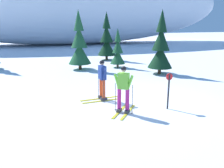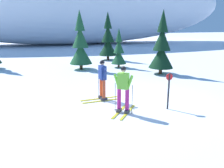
% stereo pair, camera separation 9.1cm
% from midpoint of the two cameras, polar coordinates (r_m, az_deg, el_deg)
% --- Properties ---
extents(ground_plane, '(120.00, 120.00, 0.00)m').
position_cam_midpoint_polar(ground_plane, '(10.37, 7.62, -4.51)').
color(ground_plane, white).
extents(skier_lime_jacket, '(1.36, 1.57, 1.85)m').
position_cam_midpoint_polar(skier_lime_jacket, '(8.87, 3.05, -1.16)').
color(skier_lime_jacket, gold).
rests_on(skier_lime_jacket, ground).
extents(skier_navy_jacket, '(1.82, 0.82, 1.82)m').
position_cam_midpoint_polar(skier_navy_jacket, '(10.39, -2.13, 1.19)').
color(skier_navy_jacket, gold).
rests_on(skier_navy_jacket, ground).
extents(pine_tree_center_left, '(1.66, 1.66, 4.29)m').
position_cam_midpoint_polar(pine_tree_center_left, '(17.43, -7.55, 9.39)').
color(pine_tree_center_left, '#47301E').
rests_on(pine_tree_center_left, ground).
extents(pine_tree_center, '(1.16, 1.16, 2.99)m').
position_cam_midpoint_polar(pine_tree_center, '(18.08, 1.81, 7.97)').
color(pine_tree_center, '#47301E').
rests_on(pine_tree_center, ground).
extents(pine_tree_center_right, '(1.68, 1.68, 4.34)m').
position_cam_midpoint_polar(pine_tree_center_right, '(21.75, -0.88, 10.63)').
color(pine_tree_center_right, '#47301E').
rests_on(pine_tree_center_right, ground).
extents(pine_tree_far_right, '(1.64, 1.64, 4.24)m').
position_cam_midpoint_polar(pine_tree_far_right, '(16.05, 12.15, 8.65)').
color(pine_tree_far_right, '#47301E').
rests_on(pine_tree_far_right, ground).
extents(snow_ridge_background, '(51.86, 15.28, 12.84)m').
position_cam_midpoint_polar(snow_ridge_background, '(38.20, -10.19, 19.14)').
color(snow_ridge_background, white).
rests_on(snow_ridge_background, ground).
extents(trail_marker_post, '(0.28, 0.07, 1.48)m').
position_cam_midpoint_polar(trail_marker_post, '(9.57, 13.88, -1.22)').
color(trail_marker_post, black).
rests_on(trail_marker_post, ground).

